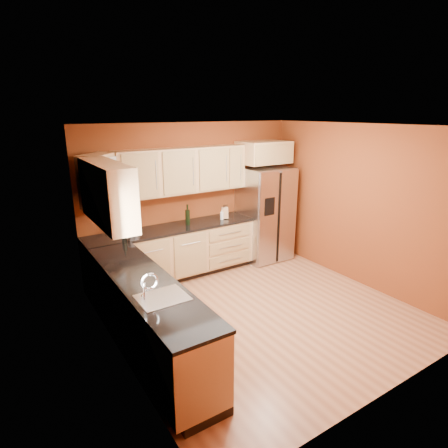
% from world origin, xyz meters
% --- Properties ---
extents(floor, '(4.00, 4.00, 0.00)m').
position_xyz_m(floor, '(0.00, 0.00, 0.00)').
color(floor, '#995B3B').
rests_on(floor, ground).
extents(ceiling, '(4.00, 4.00, 0.00)m').
position_xyz_m(ceiling, '(0.00, 0.00, 2.60)').
color(ceiling, silver).
rests_on(ceiling, wall_back).
extents(wall_back, '(4.00, 0.04, 2.60)m').
position_xyz_m(wall_back, '(0.00, 2.00, 1.30)').
color(wall_back, maroon).
rests_on(wall_back, floor).
extents(wall_front, '(4.00, 0.04, 2.60)m').
position_xyz_m(wall_front, '(0.00, -2.00, 1.30)').
color(wall_front, maroon).
rests_on(wall_front, floor).
extents(wall_left, '(0.04, 4.00, 2.60)m').
position_xyz_m(wall_left, '(-2.00, 0.00, 1.30)').
color(wall_left, maroon).
rests_on(wall_left, floor).
extents(wall_right, '(0.04, 4.00, 2.60)m').
position_xyz_m(wall_right, '(2.00, 0.00, 1.30)').
color(wall_right, maroon).
rests_on(wall_right, floor).
extents(base_cabinets_back, '(2.90, 0.60, 0.88)m').
position_xyz_m(base_cabinets_back, '(-0.55, 1.70, 0.44)').
color(base_cabinets_back, tan).
rests_on(base_cabinets_back, floor).
extents(base_cabinets_left, '(0.60, 2.80, 0.88)m').
position_xyz_m(base_cabinets_left, '(-1.70, 0.00, 0.44)').
color(base_cabinets_left, tan).
rests_on(base_cabinets_left, floor).
extents(countertop_back, '(2.90, 0.62, 0.04)m').
position_xyz_m(countertop_back, '(-0.55, 1.69, 0.90)').
color(countertop_back, black).
rests_on(countertop_back, base_cabinets_back).
extents(countertop_left, '(0.62, 2.80, 0.04)m').
position_xyz_m(countertop_left, '(-1.69, 0.00, 0.90)').
color(countertop_left, black).
rests_on(countertop_left, base_cabinets_left).
extents(upper_cabinets_back, '(2.30, 0.33, 0.75)m').
position_xyz_m(upper_cabinets_back, '(-0.25, 1.83, 1.83)').
color(upper_cabinets_back, tan).
rests_on(upper_cabinets_back, wall_back).
extents(upper_cabinets_left, '(0.33, 1.35, 0.75)m').
position_xyz_m(upper_cabinets_left, '(-1.83, 0.72, 1.83)').
color(upper_cabinets_left, tan).
rests_on(upper_cabinets_left, wall_left).
extents(corner_upper_cabinet, '(0.67, 0.67, 0.75)m').
position_xyz_m(corner_upper_cabinet, '(-1.67, 1.67, 1.83)').
color(corner_upper_cabinet, tan).
rests_on(corner_upper_cabinet, wall_back).
extents(over_fridge_cabinet, '(0.92, 0.60, 0.40)m').
position_xyz_m(over_fridge_cabinet, '(1.35, 1.70, 2.05)').
color(over_fridge_cabinet, tan).
rests_on(over_fridge_cabinet, wall_back).
extents(refrigerator, '(0.90, 0.75, 1.78)m').
position_xyz_m(refrigerator, '(1.35, 1.62, 0.89)').
color(refrigerator, '#B2B2B7').
rests_on(refrigerator, floor).
extents(window, '(0.03, 0.90, 1.00)m').
position_xyz_m(window, '(-1.98, -0.50, 1.55)').
color(window, white).
rests_on(window, wall_left).
extents(sink_faucet, '(0.50, 0.42, 0.30)m').
position_xyz_m(sink_faucet, '(-1.69, -0.50, 1.07)').
color(sink_faucet, white).
rests_on(sink_faucet, countertop_left).
extents(canister_left, '(0.16, 0.16, 0.21)m').
position_xyz_m(canister_left, '(-1.17, 1.73, 1.03)').
color(canister_left, '#B2B2B7').
rests_on(canister_left, countertop_back).
extents(canister_right, '(0.13, 0.13, 0.18)m').
position_xyz_m(canister_right, '(-1.28, 1.65, 1.01)').
color(canister_right, '#B2B2B7').
rests_on(canister_right, countertop_back).
extents(wine_bottle_a, '(0.10, 0.10, 0.34)m').
position_xyz_m(wine_bottle_a, '(-1.37, 1.72, 1.09)').
color(wine_bottle_a, black).
rests_on(wine_bottle_a, countertop_back).
extents(wine_bottle_b, '(0.09, 0.09, 0.35)m').
position_xyz_m(wine_bottle_b, '(-0.26, 1.69, 1.10)').
color(wine_bottle_b, black).
rests_on(wine_bottle_b, countertop_back).
extents(knife_block, '(0.13, 0.13, 0.21)m').
position_xyz_m(knife_block, '(0.48, 1.67, 1.03)').
color(knife_block, tan).
rests_on(knife_block, countertop_back).
extents(soap_dispenser, '(0.06, 0.06, 0.18)m').
position_xyz_m(soap_dispenser, '(0.39, 1.64, 1.01)').
color(soap_dispenser, white).
rests_on(soap_dispenser, countertop_back).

